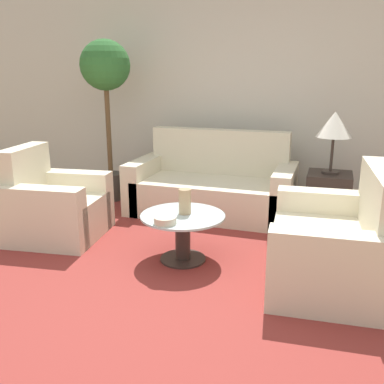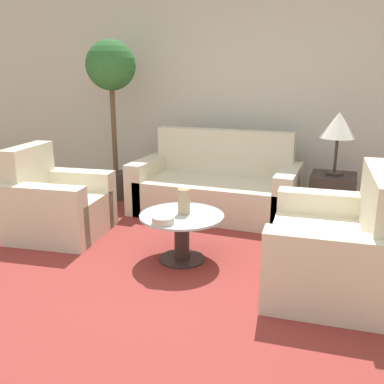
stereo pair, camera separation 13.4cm
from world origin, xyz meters
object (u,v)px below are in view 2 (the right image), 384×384
bowl (163,220)px  armchair (55,207)px  table_lamp (338,127)px  potted_plant (112,83)px  coffee_table (182,231)px  vase (184,201)px  sofa_main (217,188)px  loveseat (337,249)px

bowl → armchair: bearing=163.9°
armchair → table_lamp: 2.94m
potted_plant → bowl: bearing=-50.1°
coffee_table → vase: (0.01, 0.04, 0.25)m
sofa_main → loveseat: bearing=-45.1°
coffee_table → potted_plant: bearing=135.5°
armchair → table_lamp: (2.57, 1.21, 0.77)m
loveseat → table_lamp: (-0.11, 1.34, 0.77)m
coffee_table → table_lamp: table_lamp is taller
table_lamp → vase: table_lamp is taller
loveseat → potted_plant: size_ratio=0.66×
sofa_main → potted_plant: potted_plant is taller
coffee_table → table_lamp: 1.94m
loveseat → armchair: bearing=-96.9°
sofa_main → armchair: sofa_main is taller
bowl → table_lamp: bearing=52.8°
armchair → vase: armchair is taller
loveseat → vase: bearing=-95.4°
armchair → table_lamp: bearing=-72.2°
sofa_main → vase: (0.13, -1.36, 0.24)m
armchair → bowl: (1.35, -0.39, 0.16)m
loveseat → coffee_table: (-1.27, -0.00, -0.02)m
sofa_main → armchair: size_ratio=1.95×
sofa_main → loveseat: 1.96m
loveseat → bowl: size_ratio=7.15×
armchair → coffee_table: armchair is taller
armchair → potted_plant: potted_plant is taller
coffee_table → loveseat: bearing=0.2°
table_lamp → sofa_main: bearing=177.6°
vase → sofa_main: bearing=95.3°
sofa_main → bowl: (0.06, -1.65, 0.16)m
armchair → bowl: size_ratio=5.25×
sofa_main → armchair: 1.80m
loveseat → bowl: loveseat is taller
table_lamp → potted_plant: size_ratio=0.32×
armchair → vase: (1.42, -0.10, 0.24)m
sofa_main → loveseat: sofa_main is taller
sofa_main → table_lamp: table_lamp is taller
loveseat → coffee_table: bearing=-93.8°
armchair → bowl: bearing=-113.4°
armchair → vase: bearing=-101.4°
coffee_table → table_lamp: (1.16, 1.34, 0.79)m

